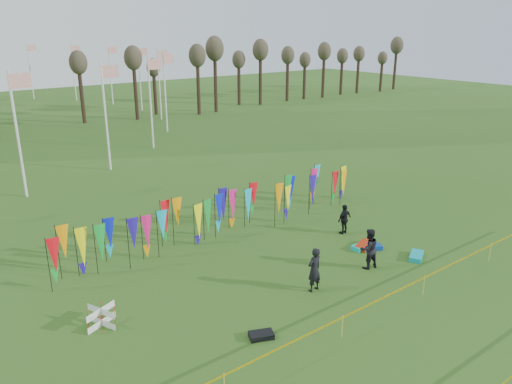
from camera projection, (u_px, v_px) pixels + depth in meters
ground at (337, 297)px, 20.27m from camera, size 160.00×160.00×0.00m
banner_row at (230, 208)px, 26.05m from camera, size 18.64×0.64×2.32m
caution_tape_near at (374, 303)px, 18.37m from camera, size 26.00×0.02×0.90m
caution_tape_far at (512, 377)px, 14.51m from camera, size 26.00×0.02×0.90m
tree_line at (270, 57)px, 69.86m from camera, size 53.92×1.92×7.84m
box_kite at (101, 317)px, 18.21m from camera, size 0.69×0.69×0.76m
person_left at (314, 270)px, 20.50m from camera, size 0.72×0.54×1.92m
person_mid at (369, 249)px, 22.45m from camera, size 1.01×0.73×1.89m
person_right at (344, 219)px, 26.23m from camera, size 0.98×0.60×1.62m
kite_bag_turquoise at (362, 246)px, 24.66m from camera, size 1.07×0.57×0.21m
kite_bag_blue at (371, 247)px, 24.58m from camera, size 1.19×0.95×0.22m
kite_bag_red at (364, 245)px, 24.77m from camera, size 1.34×0.95×0.22m
kite_bag_black at (261, 335)px, 17.62m from camera, size 0.99×0.80×0.20m
kite_bag_teal at (416, 256)px, 23.64m from camera, size 1.27×1.02×0.22m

